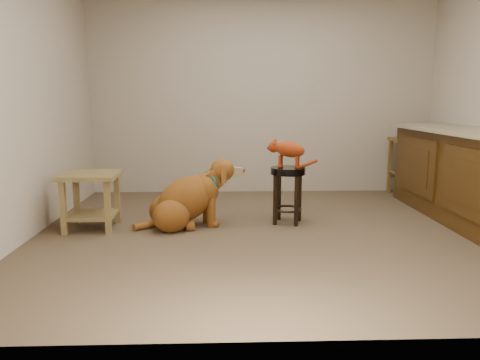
{
  "coord_description": "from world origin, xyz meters",
  "views": [
    {
      "loc": [
        -0.51,
        -4.22,
        1.23
      ],
      "look_at": [
        -0.36,
        0.3,
        0.45
      ],
      "focal_mm": 35.0,
      "sensor_mm": 36.0,
      "label": 1
    }
  ],
  "objects_px": {
    "wood_stool": "(406,165)",
    "side_table": "(91,192)",
    "padded_stool": "(288,184)",
    "golden_retriever": "(187,200)",
    "tabby_kitten": "(287,150)"
  },
  "relations": [
    {
      "from": "padded_stool",
      "to": "golden_retriever",
      "type": "distance_m",
      "value": 1.01
    },
    {
      "from": "padded_stool",
      "to": "wood_stool",
      "type": "relative_size",
      "value": 0.76
    },
    {
      "from": "wood_stool",
      "to": "side_table",
      "type": "height_order",
      "value": "wood_stool"
    },
    {
      "from": "wood_stool",
      "to": "tabby_kitten",
      "type": "bearing_deg",
      "value": -142.17
    },
    {
      "from": "golden_retriever",
      "to": "tabby_kitten",
      "type": "distance_m",
      "value": 1.1
    },
    {
      "from": "side_table",
      "to": "golden_retriever",
      "type": "xyz_separation_m",
      "value": [
        0.91,
        0.04,
        -0.09
      ]
    },
    {
      "from": "golden_retriever",
      "to": "padded_stool",
      "type": "bearing_deg",
      "value": -9.52
    },
    {
      "from": "wood_stool",
      "to": "side_table",
      "type": "xyz_separation_m",
      "value": [
        -3.63,
        -1.51,
        -0.03
      ]
    },
    {
      "from": "wood_stool",
      "to": "tabby_kitten",
      "type": "relative_size",
      "value": 1.48
    },
    {
      "from": "wood_stool",
      "to": "side_table",
      "type": "relative_size",
      "value": 1.37
    },
    {
      "from": "side_table",
      "to": "tabby_kitten",
      "type": "relative_size",
      "value": 1.08
    },
    {
      "from": "padded_stool",
      "to": "tabby_kitten",
      "type": "xyz_separation_m",
      "value": [
        -0.01,
        0.0,
        0.33
      ]
    },
    {
      "from": "wood_stool",
      "to": "side_table",
      "type": "bearing_deg",
      "value": -157.43
    },
    {
      "from": "side_table",
      "to": "golden_retriever",
      "type": "relative_size",
      "value": 0.5
    },
    {
      "from": "side_table",
      "to": "golden_retriever",
      "type": "distance_m",
      "value": 0.91
    }
  ]
}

